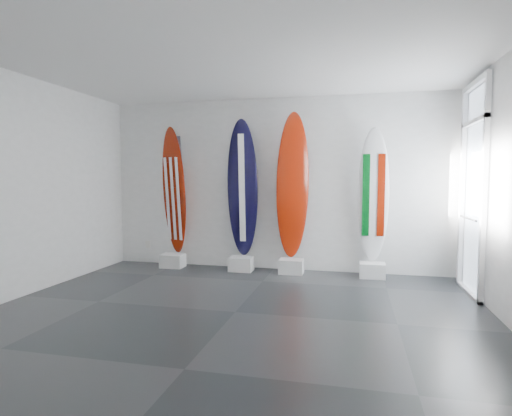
% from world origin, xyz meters
% --- Properties ---
extents(floor, '(6.00, 6.00, 0.00)m').
position_xyz_m(floor, '(0.00, 0.00, 0.00)').
color(floor, black).
rests_on(floor, ground).
extents(ceiling, '(6.00, 6.00, 0.00)m').
position_xyz_m(ceiling, '(0.00, 0.00, 3.00)').
color(ceiling, white).
rests_on(ceiling, wall_back).
extents(wall_back, '(6.00, 0.00, 6.00)m').
position_xyz_m(wall_back, '(0.00, 2.50, 1.50)').
color(wall_back, silver).
rests_on(wall_back, ground).
extents(wall_front, '(6.00, 0.00, 6.00)m').
position_xyz_m(wall_front, '(0.00, -2.50, 1.50)').
color(wall_front, silver).
rests_on(wall_front, ground).
extents(wall_left, '(0.00, 5.00, 5.00)m').
position_xyz_m(wall_left, '(-3.00, 0.00, 1.50)').
color(wall_left, silver).
rests_on(wall_left, ground).
extents(display_block_usa, '(0.40, 0.30, 0.24)m').
position_xyz_m(display_block_usa, '(-1.80, 2.18, 0.12)').
color(display_block_usa, silver).
rests_on(display_block_usa, floor).
extents(surfboard_usa, '(0.57, 0.39, 2.29)m').
position_xyz_m(surfboard_usa, '(-1.80, 2.28, 1.38)').
color(surfboard_usa, maroon).
rests_on(surfboard_usa, display_block_usa).
extents(display_block_navy, '(0.40, 0.30, 0.24)m').
position_xyz_m(display_block_navy, '(-0.52, 2.18, 0.12)').
color(display_block_navy, silver).
rests_on(display_block_navy, floor).
extents(surfboard_navy, '(0.55, 0.29, 2.38)m').
position_xyz_m(surfboard_navy, '(-0.52, 2.28, 1.43)').
color(surfboard_navy, black).
rests_on(surfboard_navy, display_block_navy).
extents(display_block_swiss, '(0.40, 0.30, 0.24)m').
position_xyz_m(display_block_swiss, '(0.36, 2.18, 0.12)').
color(display_block_swiss, silver).
rests_on(display_block_swiss, floor).
extents(surfboard_swiss, '(0.62, 0.45, 2.47)m').
position_xyz_m(surfboard_swiss, '(0.36, 2.28, 1.47)').
color(surfboard_swiss, maroon).
rests_on(surfboard_swiss, display_block_swiss).
extents(display_block_italy, '(0.40, 0.30, 0.24)m').
position_xyz_m(display_block_italy, '(1.67, 2.18, 0.12)').
color(display_block_italy, silver).
rests_on(display_block_italy, floor).
extents(surfboard_italy, '(0.49, 0.20, 2.18)m').
position_xyz_m(surfboard_italy, '(1.67, 2.28, 1.33)').
color(surfboard_italy, white).
rests_on(surfboard_italy, display_block_italy).
extents(wall_outlet, '(0.09, 0.02, 0.13)m').
position_xyz_m(wall_outlet, '(-2.45, 2.48, 0.35)').
color(wall_outlet, silver).
rests_on(wall_outlet, wall_back).
extents(glass_door, '(0.12, 1.16, 2.85)m').
position_xyz_m(glass_door, '(2.97, 1.55, 1.43)').
color(glass_door, white).
rests_on(glass_door, floor).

